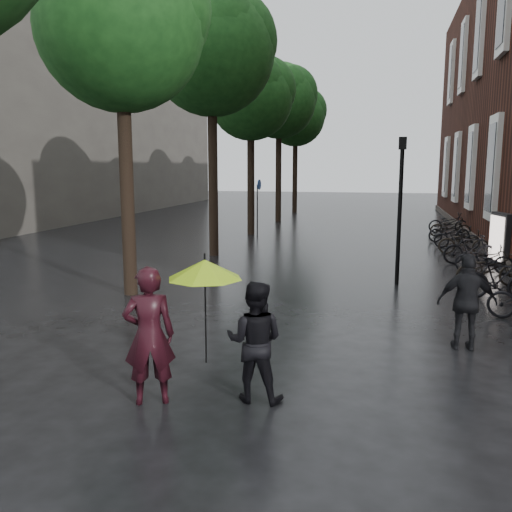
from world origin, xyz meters
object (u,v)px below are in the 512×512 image
(parked_bicycles, at_px, (472,249))
(ad_lightbox, at_px, (500,240))
(pedestrian_walking, at_px, (467,302))
(person_black, at_px, (255,341))
(person_burgundy, at_px, (149,336))
(lamp_post, at_px, (400,196))

(parked_bicycles, xyz_separation_m, ad_lightbox, (0.73, -0.49, 0.38))
(pedestrian_walking, distance_m, ad_lightbox, 8.65)
(person_black, relative_size, pedestrian_walking, 0.98)
(person_burgundy, relative_size, person_black, 1.14)
(pedestrian_walking, xyz_separation_m, parked_bicycles, (1.39, 8.88, -0.36))
(person_burgundy, xyz_separation_m, person_black, (1.31, 0.40, -0.11))
(person_burgundy, relative_size, parked_bicycles, 0.10)
(parked_bicycles, height_order, lamp_post, lamp_post)
(person_black, distance_m, ad_lightbox, 12.27)
(person_burgundy, height_order, lamp_post, lamp_post)
(person_burgundy, relative_size, lamp_post, 0.48)
(parked_bicycles, bearing_deg, pedestrian_walking, -98.87)
(person_burgundy, relative_size, ad_lightbox, 1.10)
(parked_bicycles, relative_size, ad_lightbox, 10.61)
(person_black, distance_m, lamp_post, 8.13)
(ad_lightbox, bearing_deg, parked_bicycles, 133.19)
(pedestrian_walking, bearing_deg, person_black, 39.68)
(person_black, xyz_separation_m, lamp_post, (1.98, 7.74, 1.50))
(parked_bicycles, bearing_deg, ad_lightbox, -33.72)
(person_burgundy, height_order, person_black, person_burgundy)
(parked_bicycles, distance_m, lamp_post, 4.93)
(pedestrian_walking, distance_m, parked_bicycles, 8.99)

